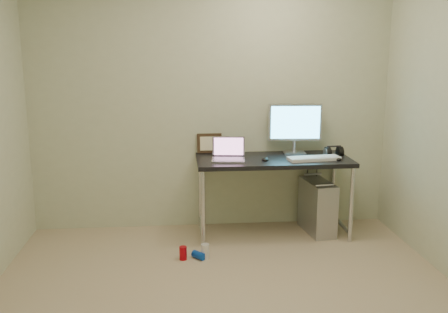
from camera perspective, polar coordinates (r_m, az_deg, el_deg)
floor at (r=3.56m, az=0.70°, el=-17.32°), size 3.50×3.50×0.00m
wall_back at (r=4.87m, az=-1.41°, el=6.25°), size 3.50×0.02×2.50m
desk at (r=4.73m, az=5.65°, el=-1.20°), size 1.44×0.63×0.75m
tower_computer at (r=4.95m, az=10.61°, el=-5.65°), size 0.28×0.51×0.54m
cable_a at (r=5.13m, az=9.37°, el=-3.26°), size 0.01×0.16×0.69m
cable_b at (r=5.14m, az=10.39°, el=-3.50°), size 0.02×0.11×0.71m
can_red at (r=4.33m, az=-4.70°, el=-10.95°), size 0.07×0.07×0.12m
can_white at (r=4.33m, az=-2.17°, el=-10.77°), size 0.07×0.07×0.13m
can_blue at (r=4.34m, az=-2.92°, el=-11.20°), size 0.13×0.13×0.06m
laptop at (r=4.60m, az=0.51°, el=0.22°), size 0.33×0.28×0.21m
monitor at (r=4.89m, az=8.13°, el=3.63°), size 0.52×0.16×0.49m
keyboard at (r=4.68m, az=10.25°, el=-0.22°), size 0.50×0.22×0.03m
mouse_right at (r=4.72m, az=12.87°, el=-0.18°), size 0.08×0.11×0.04m
mouse_left at (r=4.60m, az=4.72°, el=-0.22°), size 0.09×0.12×0.04m
headphones at (r=4.92m, az=12.43°, el=0.51°), size 0.18×0.11×0.12m
picture_frame at (r=4.90m, az=-1.68°, el=1.52°), size 0.24×0.07×0.20m
webcam at (r=4.89m, az=0.56°, el=1.50°), size 0.05×0.04×0.13m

